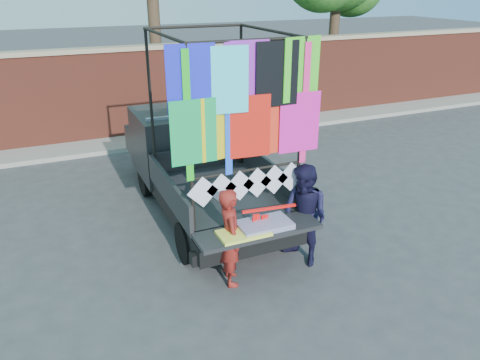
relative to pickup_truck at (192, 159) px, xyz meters
name	(u,v)px	position (x,y,z in m)	size (l,w,h in m)	color
ground	(227,249)	(-0.10, -2.15, -0.90)	(90.00, 90.00, 0.00)	#38383A
brick_wall	(135,92)	(-0.10, 4.85, 0.42)	(30.00, 0.45, 2.61)	brown
curb	(144,141)	(-0.10, 4.15, -0.84)	(30.00, 1.20, 0.12)	gray
pickup_truck	(192,159)	(0.00, 0.00, 0.00)	(2.25, 5.65, 3.56)	black
woman	(231,237)	(-0.39, -3.02, -0.13)	(0.56, 0.37, 1.54)	maroon
man	(304,216)	(0.89, -2.97, -0.06)	(0.81, 0.63, 1.67)	black
streamer_bundle	(264,220)	(0.16, -3.01, 0.03)	(0.85, 0.15, 0.59)	#F9110D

